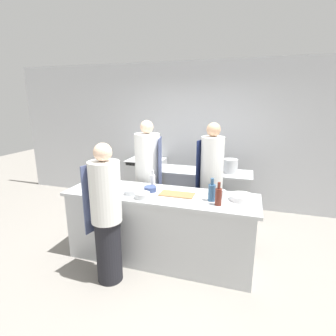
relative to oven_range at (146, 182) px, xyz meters
The scene contains 18 objects.
ground_plane 2.05m from the oven_range, 62.93° to the right, with size 16.00×16.00×0.00m, color gray.
wall_back 1.35m from the oven_range, 21.29° to the left, with size 8.00×0.06×2.80m.
prep_counter 1.99m from the oven_range, 62.93° to the right, with size 2.47×0.72×0.92m.
pass_counter 1.34m from the oven_range, 22.59° to the right, with size 1.63×0.57×0.92m.
oven_range is the anchor object (origin of this frame).
chef_at_prep_near 2.44m from the oven_range, 78.64° to the right, with size 0.39×0.38×1.65m.
chef_at_stove 1.30m from the oven_range, 66.55° to the right, with size 0.43×0.41×1.79m.
chef_at_pass_far 1.83m from the oven_range, 35.15° to the right, with size 0.39×0.37×1.78m.
bottle_olive_oil 2.48m from the oven_range, 49.29° to the right, with size 0.09×0.09×0.28m.
bottle_vinegar 2.61m from the oven_range, 49.35° to the right, with size 0.08×0.08×0.27m.
bottle_wine 1.82m from the oven_range, 64.86° to the right, with size 0.07×0.07×0.24m.
bowl_mixing_large 2.05m from the oven_range, 73.58° to the right, with size 0.16×0.16×0.06m.
bowl_prep_small 1.95m from the oven_range, 66.28° to the right, with size 0.16×0.16×0.06m.
bowl_ceramic_blue 2.19m from the oven_range, 69.17° to the right, with size 0.19×0.19×0.07m.
bowl_wooden_salad 2.61m from the oven_range, 41.73° to the right, with size 0.27×0.27×0.07m.
cup 2.43m from the oven_range, 45.05° to the right, with size 0.07×0.07×0.10m.
cutting_board 2.14m from the oven_range, 57.30° to the right, with size 0.43×0.21×0.01m.
stockpot 1.84m from the oven_range, 15.98° to the right, with size 0.24×0.24×0.22m.
Camera 1 is at (1.04, -2.97, 2.08)m, focal length 28.00 mm.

